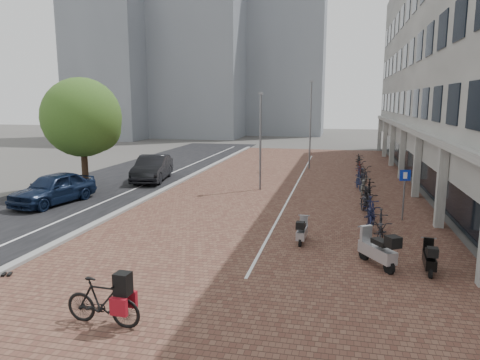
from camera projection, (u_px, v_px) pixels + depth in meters
name	position (u px, v px, depth m)	size (l,w,h in m)	color
ground	(204.00, 243.00, 16.25)	(140.00, 140.00, 0.00)	#474442
plaza_brick	(293.00, 185.00, 27.34)	(14.50, 42.00, 0.04)	brown
street_asphalt	(129.00, 178.00, 29.72)	(8.00, 50.00, 0.03)	black
curb	(184.00, 180.00, 28.87)	(0.35, 42.00, 0.14)	gray
lane_line	(157.00, 179.00, 29.29)	(0.12, 44.00, 0.00)	white
parking_line	(296.00, 185.00, 27.29)	(0.10, 30.00, 0.00)	white
office_building	(480.00, 47.00, 27.32)	(8.40, 40.00, 15.00)	#ACACA7
bg_towers	(209.00, 39.00, 63.89)	(33.00, 23.00, 32.00)	gray
car_navy	(53.00, 188.00, 22.29)	(1.88, 4.67, 1.59)	#0E1932
car_dark	(152.00, 168.00, 28.74)	(1.74, 4.99, 1.64)	black
hero_bike	(103.00, 301.00, 10.18)	(1.93, 0.65, 1.34)	black
shoes	(6.00, 275.00, 13.12)	(0.34, 0.28, 0.08)	black
scooter_front	(302.00, 230.00, 16.17)	(0.43, 1.38, 0.95)	#A7A7AC
scooter_mid	(430.00, 257.00, 13.36)	(0.44, 1.42, 0.97)	black
scooter_back	(377.00, 249.00, 13.77)	(0.55, 1.77, 1.22)	#BCBDC2
parking_sign	(404.00, 187.00, 18.97)	(0.46, 0.16, 2.24)	slate
lamp_near	(260.00, 143.00, 25.40)	(0.12, 0.12, 5.55)	slate
lamp_far	(310.00, 126.00, 33.37)	(0.12, 0.12, 6.57)	slate
street_tree	(85.00, 120.00, 24.93)	(4.43, 4.43, 6.44)	#382619
bike_row	(364.00, 184.00, 25.05)	(1.32, 21.45, 1.05)	black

